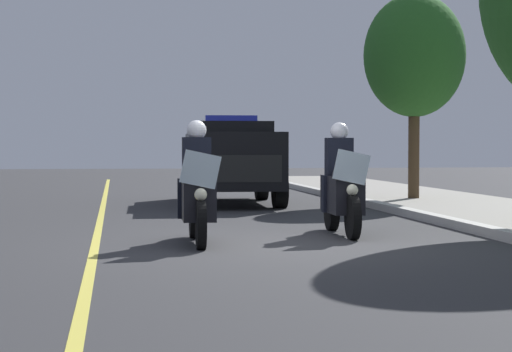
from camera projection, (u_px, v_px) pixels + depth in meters
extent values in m
plane|color=#333335|center=(270.00, 245.00, 12.72)|extent=(80.00, 80.00, 0.00)
cube|color=#B7B5AD|center=(506.00, 235.00, 13.23)|extent=(48.00, 0.24, 0.15)
cube|color=#E0D14C|center=(95.00, 247.00, 12.36)|extent=(48.00, 0.12, 0.01)
cylinder|color=black|center=(201.00, 225.00, 12.10)|extent=(0.64, 0.14, 0.64)
cylinder|color=black|center=(195.00, 216.00, 13.59)|extent=(0.64, 0.16, 0.64)
cube|color=black|center=(198.00, 199.00, 12.81)|extent=(1.21, 0.47, 0.56)
ellipsoid|color=black|center=(198.00, 178.00, 12.75)|extent=(0.57, 0.34, 0.24)
cube|color=silver|center=(200.00, 169.00, 12.17)|extent=(0.08, 0.56, 0.53)
sphere|color=#F9F4CC|center=(201.00, 195.00, 12.12)|extent=(0.17, 0.17, 0.17)
sphere|color=red|center=(188.00, 174.00, 12.28)|extent=(0.09, 0.09, 0.09)
sphere|color=#1933F2|center=(212.00, 174.00, 12.32)|extent=(0.09, 0.09, 0.09)
cube|color=black|center=(197.00, 159.00, 13.02)|extent=(0.29, 0.41, 0.60)
cube|color=black|center=(211.00, 198.00, 13.00)|extent=(0.18, 0.15, 0.56)
cube|color=black|center=(183.00, 198.00, 12.96)|extent=(0.18, 0.15, 0.56)
sphere|color=silver|center=(197.00, 130.00, 12.99)|extent=(0.28, 0.28, 0.28)
cylinder|color=black|center=(353.00, 218.00, 13.32)|extent=(0.64, 0.14, 0.64)
cylinder|color=black|center=(332.00, 210.00, 14.81)|extent=(0.64, 0.16, 0.64)
cube|color=black|center=(342.00, 194.00, 14.03)|extent=(1.21, 0.47, 0.56)
ellipsoid|color=black|center=(343.00, 175.00, 13.97)|extent=(0.57, 0.34, 0.24)
cube|color=silver|center=(351.00, 167.00, 13.39)|extent=(0.08, 0.56, 0.53)
sphere|color=#F9F4CC|center=(352.00, 190.00, 13.35)|extent=(0.17, 0.17, 0.17)
sphere|color=red|center=(339.00, 172.00, 13.51)|extent=(0.09, 0.09, 0.09)
sphere|color=#1933F2|center=(360.00, 172.00, 13.55)|extent=(0.09, 0.09, 0.09)
cube|color=black|center=(339.00, 157.00, 14.24)|extent=(0.29, 0.41, 0.60)
cube|color=black|center=(352.00, 194.00, 14.23)|extent=(0.18, 0.15, 0.56)
cube|color=black|center=(327.00, 194.00, 14.18)|extent=(0.18, 0.15, 0.56)
sphere|color=silver|center=(339.00, 131.00, 14.21)|extent=(0.28, 0.28, 0.28)
cube|color=black|center=(232.00, 160.00, 21.39)|extent=(4.95, 2.04, 1.24)
cube|color=black|center=(230.00, 130.00, 21.67)|extent=(2.45, 1.82, 0.36)
cube|color=#2633D8|center=(231.00, 118.00, 21.46)|extent=(0.31, 1.21, 0.14)
cube|color=black|center=(243.00, 169.00, 19.02)|extent=(0.17, 1.62, 0.56)
cylinder|color=black|center=(280.00, 190.00, 19.99)|extent=(0.81, 0.30, 0.80)
cylinder|color=black|center=(197.00, 190.00, 19.77)|extent=(0.81, 0.30, 0.80)
cylinder|color=black|center=(261.00, 184.00, 23.06)|extent=(0.81, 0.30, 0.80)
cylinder|color=black|center=(189.00, 184.00, 22.84)|extent=(0.81, 0.30, 0.80)
cylinder|color=#4C3823|center=(414.00, 147.00, 21.95)|extent=(0.27, 0.27, 2.43)
ellipsoid|color=#286023|center=(414.00, 55.00, 21.87)|extent=(2.40, 2.40, 2.92)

